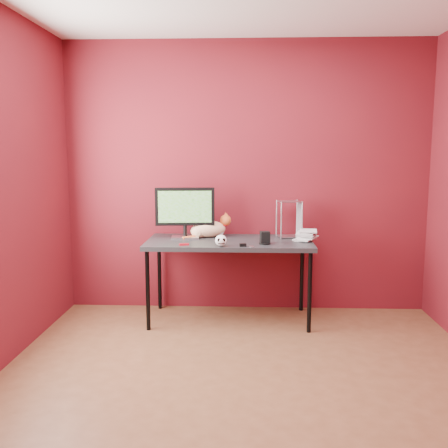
{
  "coord_description": "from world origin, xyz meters",
  "views": [
    {
      "loc": [
        -0.01,
        -3.1,
        1.57
      ],
      "look_at": [
        -0.19,
        1.15,
        0.93
      ],
      "focal_mm": 40.0,
      "sensor_mm": 36.0,
      "label": 1
    }
  ],
  "objects_px": {
    "monitor": "(185,210)",
    "skull_mug": "(221,240)",
    "desk": "(229,246)",
    "cat": "(209,229)",
    "book_stack": "(299,183)",
    "speaker": "(265,238)"
  },
  "relations": [
    {
      "from": "monitor",
      "to": "skull_mug",
      "type": "relative_size",
      "value": 5.33
    },
    {
      "from": "monitor",
      "to": "book_stack",
      "type": "distance_m",
      "value": 1.08
    },
    {
      "from": "speaker",
      "to": "book_stack",
      "type": "bearing_deg",
      "value": 27.75
    },
    {
      "from": "cat",
      "to": "speaker",
      "type": "xyz_separation_m",
      "value": [
        0.51,
        -0.33,
        -0.03
      ]
    },
    {
      "from": "desk",
      "to": "speaker",
      "type": "distance_m",
      "value": 0.38
    },
    {
      "from": "desk",
      "to": "cat",
      "type": "distance_m",
      "value": 0.29
    },
    {
      "from": "cat",
      "to": "skull_mug",
      "type": "bearing_deg",
      "value": -90.21
    },
    {
      "from": "desk",
      "to": "skull_mug",
      "type": "relative_size",
      "value": 14.61
    },
    {
      "from": "monitor",
      "to": "skull_mug",
      "type": "height_order",
      "value": "monitor"
    },
    {
      "from": "monitor",
      "to": "skull_mug",
      "type": "distance_m",
      "value": 0.56
    },
    {
      "from": "skull_mug",
      "to": "speaker",
      "type": "bearing_deg",
      "value": 11.41
    },
    {
      "from": "skull_mug",
      "to": "desk",
      "type": "bearing_deg",
      "value": 72.12
    },
    {
      "from": "desk",
      "to": "cat",
      "type": "bearing_deg",
      "value": 140.71
    },
    {
      "from": "desk",
      "to": "monitor",
      "type": "relative_size",
      "value": 2.74
    },
    {
      "from": "desk",
      "to": "cat",
      "type": "relative_size",
      "value": 3.36
    },
    {
      "from": "monitor",
      "to": "speaker",
      "type": "xyz_separation_m",
      "value": [
        0.73,
        -0.26,
        -0.21
      ]
    },
    {
      "from": "desk",
      "to": "skull_mug",
      "type": "xyz_separation_m",
      "value": [
        -0.06,
        -0.29,
        0.1
      ]
    },
    {
      "from": "cat",
      "to": "book_stack",
      "type": "xyz_separation_m",
      "value": [
        0.83,
        -0.09,
        0.44
      ]
    },
    {
      "from": "monitor",
      "to": "book_stack",
      "type": "xyz_separation_m",
      "value": [
        1.04,
        -0.02,
        0.26
      ]
    },
    {
      "from": "skull_mug",
      "to": "cat",
      "type": "bearing_deg",
      "value": 100.8
    },
    {
      "from": "skull_mug",
      "to": "speaker",
      "type": "xyz_separation_m",
      "value": [
        0.38,
        0.12,
        0.0
      ]
    },
    {
      "from": "monitor",
      "to": "skull_mug",
      "type": "xyz_separation_m",
      "value": [
        0.35,
        -0.38,
        -0.21
      ]
    }
  ]
}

